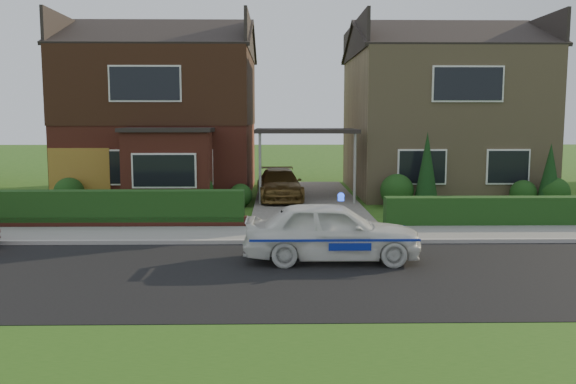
{
  "coord_description": "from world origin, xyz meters",
  "views": [
    {
      "loc": [
        -1.09,
        -12.14,
        3.2
      ],
      "look_at": [
        -0.81,
        3.5,
        1.28
      ],
      "focal_mm": 38.0,
      "sensor_mm": 36.0,
      "label": 1
    }
  ],
  "objects": [
    {
      "name": "carport_link",
      "position": [
        0.0,
        10.95,
        2.66
      ],
      "size": [
        3.8,
        3.0,
        2.77
      ],
      "color": "black",
      "rests_on": "ground"
    },
    {
      "name": "driveway",
      "position": [
        0.0,
        11.0,
        0.06
      ],
      "size": [
        3.8,
        12.0,
        0.12
      ],
      "primitive_type": "cube",
      "color": "#666059",
      "rests_on": "ground"
    },
    {
      "name": "conifer_a",
      "position": [
        4.2,
        9.2,
        1.3
      ],
      "size": [
        0.9,
        0.9,
        2.6
      ],
      "primitive_type": "cone",
      "color": "black",
      "rests_on": "ground"
    },
    {
      "name": "potted_plant_a",
      "position": [
        -9.0,
        8.35,
        0.34
      ],
      "size": [
        0.39,
        0.29,
        0.68
      ],
      "primitive_type": "imported",
      "rotation": [
        0.0,
        0.0,
        0.15
      ],
      "color": "gray",
      "rests_on": "ground"
    },
    {
      "name": "hedge_left",
      "position": [
        -5.8,
        5.45,
        0.0
      ],
      "size": [
        7.5,
        0.55,
        0.9
      ],
      "primitive_type": "cube",
      "color": "#113614",
      "rests_on": "ground"
    },
    {
      "name": "road",
      "position": [
        0.0,
        0.0,
        0.0
      ],
      "size": [
        60.0,
        6.0,
        0.02
      ],
      "primitive_type": "cube",
      "color": "black",
      "rests_on": "ground"
    },
    {
      "name": "police_car",
      "position": [
        0.13,
        1.2,
        0.67
      ],
      "size": [
        3.61,
        3.94,
        1.5
      ],
      "rotation": [
        0.0,
        0.0,
        1.56
      ],
      "color": "silver",
      "rests_on": "ground"
    },
    {
      "name": "shrub_right_mid",
      "position": [
        7.8,
        9.5,
        0.48
      ],
      "size": [
        0.96,
        0.96,
        0.96
      ],
      "primitive_type": "sphere",
      "color": "#113614",
      "rests_on": "ground"
    },
    {
      "name": "potted_plant_b",
      "position": [
        -6.43,
        7.44,
        0.35
      ],
      "size": [
        0.48,
        0.44,
        0.7
      ],
      "primitive_type": "imported",
      "rotation": [
        0.0,
        0.0,
        1.12
      ],
      "color": "gray",
      "rests_on": "ground"
    },
    {
      "name": "shrub_left_mid",
      "position": [
        -4.0,
        9.3,
        0.66
      ],
      "size": [
        1.32,
        1.32,
        1.32
      ],
      "primitive_type": "sphere",
      "color": "#113614",
      "rests_on": "ground"
    },
    {
      "name": "house_left",
      "position": [
        -5.78,
        13.9,
        3.81
      ],
      "size": [
        7.5,
        9.53,
        7.25
      ],
      "color": "brown",
      "rests_on": "ground"
    },
    {
      "name": "garage_door",
      "position": [
        -8.25,
        9.96,
        1.05
      ],
      "size": [
        2.2,
        0.1,
        2.1
      ],
      "primitive_type": "cube",
      "color": "olive",
      "rests_on": "ground"
    },
    {
      "name": "shrub_left_near",
      "position": [
        -2.4,
        9.6,
        0.42
      ],
      "size": [
        0.84,
        0.84,
        0.84
      ],
      "primitive_type": "sphere",
      "color": "#113614",
      "rests_on": "ground"
    },
    {
      "name": "grass_verge",
      "position": [
        0.0,
        -5.0,
        0.0
      ],
      "size": [
        60.0,
        4.0,
        0.01
      ],
      "primitive_type": "cube",
      "color": "#285316",
      "rests_on": "ground"
    },
    {
      "name": "ground",
      "position": [
        0.0,
        0.0,
        0.0
      ],
      "size": [
        120.0,
        120.0,
        0.0
      ],
      "primitive_type": "plane",
      "color": "#285316",
      "rests_on": "ground"
    },
    {
      "name": "shrub_left_far",
      "position": [
        -8.5,
        9.5,
        0.54
      ],
      "size": [
        1.08,
        1.08,
        1.08
      ],
      "primitive_type": "sphere",
      "color": "#113614",
      "rests_on": "ground"
    },
    {
      "name": "house_right",
      "position": [
        5.8,
        13.99,
        3.66
      ],
      "size": [
        7.5,
        8.06,
        7.25
      ],
      "color": "#99835E",
      "rests_on": "ground"
    },
    {
      "name": "shrub_right_near",
      "position": [
        3.2,
        9.4,
        0.6
      ],
      "size": [
        1.2,
        1.2,
        1.2
      ],
      "primitive_type": "sphere",
      "color": "#113614",
      "rests_on": "ground"
    },
    {
      "name": "hedge_right",
      "position": [
        5.8,
        5.35,
        0.0
      ],
      "size": [
        7.5,
        0.55,
        0.8
      ],
      "primitive_type": "cube",
      "color": "#113614",
      "rests_on": "ground"
    },
    {
      "name": "sidewalk",
      "position": [
        0.0,
        4.1,
        0.05
      ],
      "size": [
        60.0,
        2.0,
        0.1
      ],
      "primitive_type": "cube",
      "color": "slate",
      "rests_on": "ground"
    },
    {
      "name": "driveway_car",
      "position": [
        -1.0,
        10.67,
        0.69
      ],
      "size": [
        1.86,
        4.02,
        1.14
      ],
      "primitive_type": "imported",
      "rotation": [
        0.0,
        0.0,
        0.07
      ],
      "color": "brown",
      "rests_on": "driveway"
    },
    {
      "name": "potted_plant_c",
      "position": [
        -7.06,
        6.15,
        0.34
      ],
      "size": [
        0.49,
        0.49,
        0.68
      ],
      "primitive_type": "imported",
      "rotation": [
        0.0,
        0.0,
        1.2
      ],
      "color": "gray",
      "rests_on": "ground"
    },
    {
      "name": "shrub_right_far",
      "position": [
        8.8,
        9.2,
        0.54
      ],
      "size": [
        1.08,
        1.08,
        1.08
      ],
      "primitive_type": "sphere",
      "color": "#113614",
      "rests_on": "ground"
    },
    {
      "name": "dwarf_wall",
      "position": [
        -5.8,
        5.3,
        0.18
      ],
      "size": [
        7.7,
        0.25,
        0.36
      ],
      "primitive_type": "cube",
      "color": "brown",
      "rests_on": "ground"
    },
    {
      "name": "conifer_b",
      "position": [
        8.6,
        9.2,
        1.1
      ],
      "size": [
        0.9,
        0.9,
        2.2
      ],
      "primitive_type": "cone",
      "color": "black",
      "rests_on": "ground"
    },
    {
      "name": "kerb",
      "position": [
        0.0,
        3.05,
        0.06
      ],
      "size": [
        60.0,
        0.16,
        0.12
      ],
      "primitive_type": "cube",
      "color": "#9E9993",
      "rests_on": "ground"
    }
  ]
}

